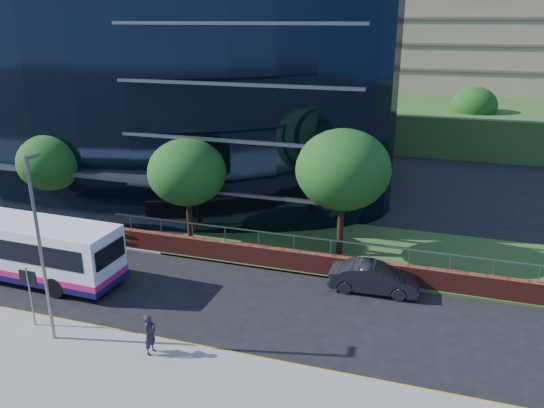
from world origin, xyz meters
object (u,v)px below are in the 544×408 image
(tree_far_d, at_px, (343,170))
(streetlight_east, at_px, (40,246))
(tree_dist_e, at_px, (474,106))
(pedestrian, at_px, (150,334))
(city_bus, at_px, (17,247))
(street_sign, at_px, (29,285))
(tree_far_b, at_px, (51,162))
(tree_far_c, at_px, (187,172))
(parked_car, at_px, (374,278))

(tree_far_d, bearing_deg, streetlight_east, -129.40)
(tree_dist_e, bearing_deg, streetlight_east, -113.11)
(pedestrian, bearing_deg, city_bus, 71.46)
(tree_dist_e, height_order, streetlight_east, streetlight_east)
(city_bus, bearing_deg, street_sign, -40.79)
(tree_far_b, distance_m, pedestrian, 17.96)
(tree_far_b, distance_m, tree_far_d, 19.03)
(tree_far_b, bearing_deg, tree_far_c, -2.86)
(streetlight_east, distance_m, parked_car, 15.53)
(tree_far_b, relative_size, tree_far_d, 0.81)
(street_sign, xyz_separation_m, tree_far_c, (2.50, 10.59, 2.39))
(street_sign, relative_size, tree_far_c, 0.43)
(pedestrian, bearing_deg, tree_far_c, 21.52)
(parked_car, bearing_deg, tree_far_b, 79.92)
(street_sign, distance_m, city_bus, 5.76)
(city_bus, xyz_separation_m, pedestrian, (10.25, -4.19, -0.69))
(pedestrian, bearing_deg, tree_far_d, -21.10)
(parked_car, height_order, pedestrian, pedestrian)
(tree_far_c, bearing_deg, streetlight_east, -95.11)
(tree_dist_e, distance_m, parked_car, 34.33)
(pedestrian, bearing_deg, streetlight_east, 97.21)
(city_bus, relative_size, parked_car, 2.69)
(tree_far_b, xyz_separation_m, tree_far_c, (10.00, -0.50, 0.33))
(tree_far_b, bearing_deg, tree_dist_e, 48.48)
(street_sign, relative_size, tree_far_b, 0.46)
(tree_far_b, xyz_separation_m, city_bus, (3.26, -7.21, -2.50))
(tree_far_b, distance_m, tree_dist_e, 40.74)
(street_sign, distance_m, tree_dist_e, 45.99)
(street_sign, xyz_separation_m, streetlight_east, (1.50, -0.59, 2.29))
(tree_far_c, distance_m, city_bus, 9.92)
(street_sign, relative_size, parked_car, 0.63)
(tree_dist_e, xyz_separation_m, parked_car, (-5.55, -33.66, -3.80))
(tree_far_d, distance_m, parked_car, 6.26)
(tree_far_d, relative_size, pedestrian, 4.26)
(streetlight_east, xyz_separation_m, city_bus, (-5.74, 4.46, -2.73))
(tree_far_c, relative_size, streetlight_east, 0.81)
(streetlight_east, bearing_deg, city_bus, 142.13)
(tree_far_c, distance_m, pedestrian, 11.97)
(tree_far_b, height_order, tree_dist_e, tree_dist_e)
(street_sign, bearing_deg, tree_far_b, 124.08)
(tree_far_b, height_order, pedestrian, tree_far_b)
(tree_far_c, xyz_separation_m, city_bus, (-6.74, -6.71, -2.82))
(tree_far_b, xyz_separation_m, tree_far_d, (19.00, 0.50, 0.98))
(tree_far_b, relative_size, parked_car, 1.36)
(tree_far_c, height_order, pedestrian, tree_far_c)
(tree_far_c, relative_size, pedestrian, 3.72)
(street_sign, distance_m, parked_car, 16.10)
(tree_far_b, height_order, tree_far_d, tree_far_d)
(street_sign, height_order, tree_far_b, tree_far_b)
(street_sign, bearing_deg, pedestrian, -2.95)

